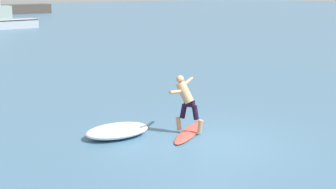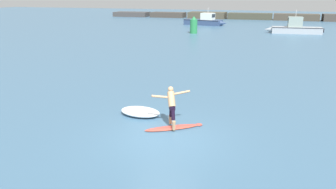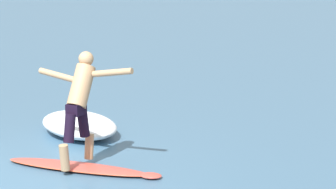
% 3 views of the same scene
% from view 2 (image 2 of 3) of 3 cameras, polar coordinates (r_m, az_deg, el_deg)
% --- Properties ---
extents(ground_plane, '(200.00, 200.00, 0.00)m').
position_cam_2_polar(ground_plane, '(12.43, -0.73, -7.48)').
color(ground_plane, '#416886').
extents(rock_jetty_breakwater, '(54.05, 4.52, 1.37)m').
position_cam_2_polar(rock_jetty_breakwater, '(73.57, 10.81, 13.31)').
color(rock_jetty_breakwater, '#413E3E').
rests_on(rock_jetty_breakwater, ground).
extents(surfboard, '(2.19, 1.68, 0.21)m').
position_cam_2_polar(surfboard, '(13.21, 0.89, -5.77)').
color(surfboard, '#DC4D41').
rests_on(surfboard, ground).
extents(surfer, '(1.39, 1.04, 1.61)m').
position_cam_2_polar(surfer, '(12.95, 0.62, -1.59)').
color(surfer, tan).
rests_on(surfer, surfboard).
extents(fishing_boat_near_jetty, '(7.69, 2.26, 3.13)m').
position_cam_2_polar(fishing_boat_near_jetty, '(48.32, 21.16, 10.71)').
color(fishing_boat_near_jetty, '#A3ABB2').
rests_on(fishing_boat_near_jetty, ground).
extents(small_boat_offshore, '(7.73, 3.55, 2.94)m').
position_cam_2_polar(small_boat_offshore, '(58.01, 6.46, 12.61)').
color(small_boat_offshore, navy).
rests_on(small_boat_offshore, ground).
extents(channel_marker_buoy, '(0.99, 0.99, 2.29)m').
position_cam_2_polar(channel_marker_buoy, '(45.50, 4.50, 11.88)').
color(channel_marker_buoy, '#288447').
rests_on(channel_marker_buoy, ground).
extents(wave_foam_at_tail, '(1.92, 1.26, 0.34)m').
position_cam_2_polar(wave_foam_at_tail, '(14.59, -4.86, -3.01)').
color(wave_foam_at_tail, white).
rests_on(wave_foam_at_tail, ground).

